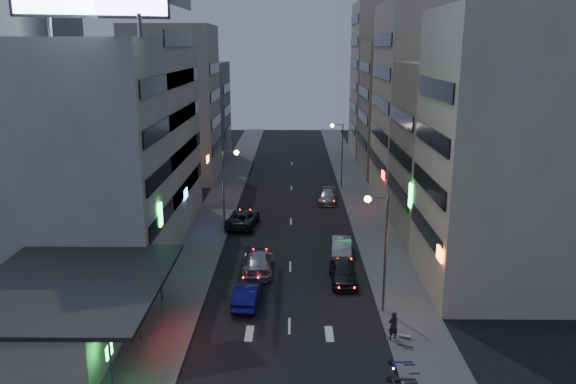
{
  "coord_description": "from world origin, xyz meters",
  "views": [
    {
      "loc": [
        0.23,
        -28.65,
        17.46
      ],
      "look_at": [
        -0.21,
        16.56,
        5.61
      ],
      "focal_mm": 35.0,
      "sensor_mm": 36.0,
      "label": 1
    }
  ],
  "objects_px": {
    "road_car_blue": "(248,294)",
    "person": "(393,326)",
    "road_car_silver": "(258,262)",
    "scooter_black_a": "(416,369)",
    "parked_car_left": "(243,218)",
    "parked_car_right_mid": "(342,248)",
    "scooter_silver_a": "(418,362)",
    "parked_car_right_near": "(343,272)",
    "scooter_silver_b": "(412,328)",
    "parked_car_right_far": "(328,197)",
    "scooter_black_b": "(414,339)",
    "scooter_blue": "(413,353)"
  },
  "relations": [
    {
      "from": "road_car_blue",
      "to": "scooter_silver_b",
      "type": "bearing_deg",
      "value": 161.0
    },
    {
      "from": "parked_car_left",
      "to": "scooter_black_b",
      "type": "relative_size",
      "value": 3.68
    },
    {
      "from": "parked_car_right_mid",
      "to": "road_car_silver",
      "type": "relative_size",
      "value": 0.82
    },
    {
      "from": "road_car_silver",
      "to": "scooter_black_b",
      "type": "bearing_deg",
      "value": 129.83
    },
    {
      "from": "parked_car_right_near",
      "to": "road_car_silver",
      "type": "xyz_separation_m",
      "value": [
        -6.6,
        1.91,
        0.0
      ]
    },
    {
      "from": "parked_car_right_far",
      "to": "road_car_silver",
      "type": "bearing_deg",
      "value": -102.71
    },
    {
      "from": "scooter_silver_b",
      "to": "scooter_black_a",
      "type": "bearing_deg",
      "value": -166.81
    },
    {
      "from": "scooter_silver_a",
      "to": "scooter_blue",
      "type": "distance_m",
      "value": 0.89
    },
    {
      "from": "road_car_blue",
      "to": "person",
      "type": "relative_size",
      "value": 2.6
    },
    {
      "from": "scooter_black_a",
      "to": "scooter_silver_b",
      "type": "bearing_deg",
      "value": -7.35
    },
    {
      "from": "parked_car_right_far",
      "to": "scooter_blue",
      "type": "bearing_deg",
      "value": -79.61
    },
    {
      "from": "scooter_silver_a",
      "to": "scooter_silver_b",
      "type": "bearing_deg",
      "value": -13.06
    },
    {
      "from": "parked_car_left",
      "to": "road_car_blue",
      "type": "distance_m",
      "value": 17.55
    },
    {
      "from": "road_car_silver",
      "to": "scooter_black_a",
      "type": "relative_size",
      "value": 2.96
    },
    {
      "from": "scooter_silver_a",
      "to": "road_car_blue",
      "type": "bearing_deg",
      "value": 43.95
    },
    {
      "from": "parked_car_right_near",
      "to": "person",
      "type": "bearing_deg",
      "value": -76.05
    },
    {
      "from": "scooter_silver_a",
      "to": "scooter_silver_b",
      "type": "distance_m",
      "value": 3.74
    },
    {
      "from": "person",
      "to": "scooter_silver_a",
      "type": "relative_size",
      "value": 1.1
    },
    {
      "from": "parked_car_right_far",
      "to": "scooter_silver_b",
      "type": "bearing_deg",
      "value": -78.25
    },
    {
      "from": "parked_car_right_mid",
      "to": "parked_car_left",
      "type": "height_order",
      "value": "parked_car_left"
    },
    {
      "from": "parked_car_right_near",
      "to": "person",
      "type": "relative_size",
      "value": 2.7
    },
    {
      "from": "parked_car_right_mid",
      "to": "scooter_silver_b",
      "type": "distance_m",
      "value": 14.07
    },
    {
      "from": "parked_car_right_near",
      "to": "parked_car_left",
      "type": "bearing_deg",
      "value": 122.31
    },
    {
      "from": "parked_car_left",
      "to": "road_car_silver",
      "type": "xyz_separation_m",
      "value": [
        2.22,
        -11.7,
        0.0
      ]
    },
    {
      "from": "parked_car_right_near",
      "to": "parked_car_left",
      "type": "height_order",
      "value": "same"
    },
    {
      "from": "road_car_silver",
      "to": "scooter_silver_a",
      "type": "bearing_deg",
      "value": 123.62
    },
    {
      "from": "scooter_silver_a",
      "to": "scooter_black_b",
      "type": "height_order",
      "value": "scooter_silver_a"
    },
    {
      "from": "parked_car_right_near",
      "to": "parked_car_left",
      "type": "distance_m",
      "value": 16.21
    },
    {
      "from": "person",
      "to": "scooter_blue",
      "type": "xyz_separation_m",
      "value": [
        0.73,
        -2.48,
        -0.37
      ]
    },
    {
      "from": "parked_car_right_near",
      "to": "scooter_silver_b",
      "type": "xyz_separation_m",
      "value": [
        3.5,
        -8.37,
        -0.12
      ]
    },
    {
      "from": "parked_car_right_mid",
      "to": "parked_car_right_far",
      "type": "bearing_deg",
      "value": 95.16
    },
    {
      "from": "person",
      "to": "scooter_silver_a",
      "type": "xyz_separation_m",
      "value": [
        0.81,
        -3.37,
        -0.4
      ]
    },
    {
      "from": "road_car_silver",
      "to": "scooter_silver_b",
      "type": "xyz_separation_m",
      "value": [
        10.1,
        -10.27,
        -0.12
      ]
    },
    {
      "from": "parked_car_right_near",
      "to": "road_car_silver",
      "type": "bearing_deg",
      "value": 163.24
    },
    {
      "from": "scooter_black_b",
      "to": "person",
      "type": "bearing_deg",
      "value": 72.16
    },
    {
      "from": "road_car_silver",
      "to": "scooter_silver_b",
      "type": "bearing_deg",
      "value": 133.45
    },
    {
      "from": "road_car_blue",
      "to": "person",
      "type": "xyz_separation_m",
      "value": [
        9.21,
        -4.87,
        0.25
      ]
    },
    {
      "from": "parked_car_left",
      "to": "road_car_blue",
      "type": "xyz_separation_m",
      "value": [
        1.88,
        -17.45,
        -0.06
      ]
    },
    {
      "from": "scooter_blue",
      "to": "scooter_silver_b",
      "type": "bearing_deg",
      "value": -11.64
    },
    {
      "from": "scooter_silver_a",
      "to": "parked_car_right_near",
      "type": "bearing_deg",
      "value": 7.68
    },
    {
      "from": "parked_car_right_near",
      "to": "scooter_blue",
      "type": "distance_m",
      "value": 11.59
    },
    {
      "from": "parked_car_right_mid",
      "to": "road_car_silver",
      "type": "height_order",
      "value": "road_car_silver"
    },
    {
      "from": "parked_car_left",
      "to": "parked_car_right_far",
      "type": "bearing_deg",
      "value": -130.0
    },
    {
      "from": "parked_car_left",
      "to": "parked_car_right_mid",
      "type": "bearing_deg",
      "value": 143.51
    },
    {
      "from": "parked_car_right_mid",
      "to": "scooter_silver_a",
      "type": "height_order",
      "value": "parked_car_right_mid"
    },
    {
      "from": "scooter_black_a",
      "to": "scooter_silver_b",
      "type": "relative_size",
      "value": 1.01
    },
    {
      "from": "road_car_blue",
      "to": "scooter_silver_a",
      "type": "distance_m",
      "value": 12.97
    },
    {
      "from": "parked_car_right_far",
      "to": "scooter_silver_a",
      "type": "xyz_separation_m",
      "value": [
        2.93,
        -34.47,
        -0.08
      ]
    },
    {
      "from": "road_car_blue",
      "to": "scooter_silver_b",
      "type": "xyz_separation_m",
      "value": [
        10.43,
        -4.52,
        -0.06
      ]
    },
    {
      "from": "road_car_silver",
      "to": "scooter_black_b",
      "type": "height_order",
      "value": "road_car_silver"
    }
  ]
}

